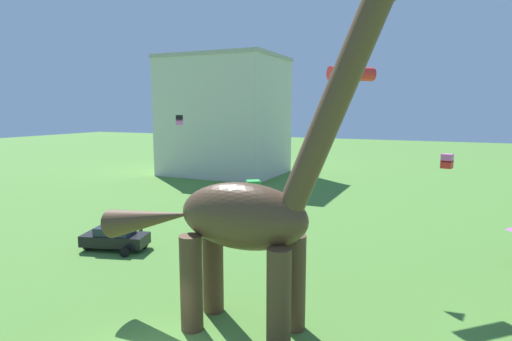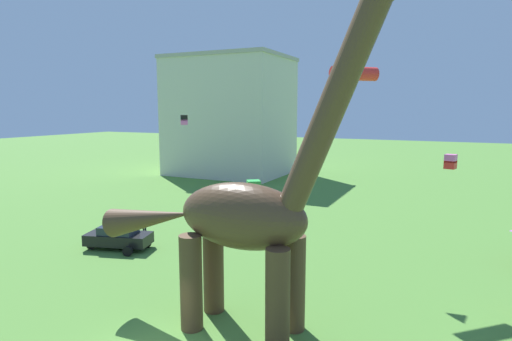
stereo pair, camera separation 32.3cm
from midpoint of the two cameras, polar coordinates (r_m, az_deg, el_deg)
dinosaur_sculpture at (r=17.16m, az=-2.56°, el=-6.14°), size 12.86×2.72×13.44m
parked_sedan_left at (r=29.52m, az=-18.80°, el=-8.56°), size 4.53×2.86×1.55m
person_near_flyer at (r=33.13m, az=-15.63°, el=-6.34°), size 0.58×0.26×1.56m
kite_drifting at (r=18.63m, az=-0.86°, el=-2.60°), size 0.79×0.79×0.82m
kite_trailing at (r=25.53m, az=12.01°, el=12.60°), size 2.89×2.91×0.82m
kite_mid_center at (r=25.73m, az=24.07°, el=1.16°), size 0.68×0.68×0.80m
kite_high_left at (r=42.51m, az=-10.54°, el=6.74°), size 0.94×0.94×0.96m
background_building_block at (r=60.16m, az=-4.41°, el=7.37°), size 15.88×12.56×16.38m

